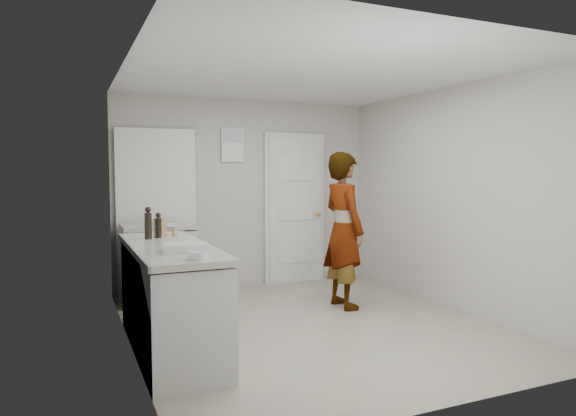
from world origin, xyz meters
name	(u,v)px	position (x,y,z in m)	size (l,w,h in m)	color
ground	(312,325)	(0.00, 0.00, 0.00)	(4.00, 4.00, 0.00)	#A59C8A
room_shell	(235,211)	(-0.17, 1.95, 1.02)	(4.00, 4.00, 4.00)	#A7A49E
main_counter	(170,302)	(-1.45, -0.20, 0.43)	(0.64, 1.96, 0.93)	silver
side_counter	(159,266)	(-1.25, 1.55, 0.43)	(0.84, 0.61, 0.93)	silver
person	(344,230)	(0.64, 0.49, 0.88)	(0.65, 0.42, 1.77)	silver
cake_mix_box	(160,227)	(-1.43, 0.36, 1.02)	(0.11, 0.05, 0.18)	#AA8355
spice_jar	(174,232)	(-1.29, 0.36, 0.96)	(0.05, 0.05, 0.07)	tan
oil_cruet_a	(158,226)	(-1.45, 0.30, 1.04)	(0.06, 0.06, 0.24)	black
oil_cruet_b	(148,224)	(-1.56, 0.24, 1.07)	(0.07, 0.07, 0.30)	black
baking_dish	(186,248)	(-1.40, -0.63, 0.95)	(0.38, 0.29, 0.06)	silver
egg_bowl	(197,255)	(-1.40, -1.02, 0.95)	(0.14, 0.14, 0.06)	silver
papers	(163,225)	(-1.23, 1.40, 0.93)	(0.26, 0.33, 0.01)	white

